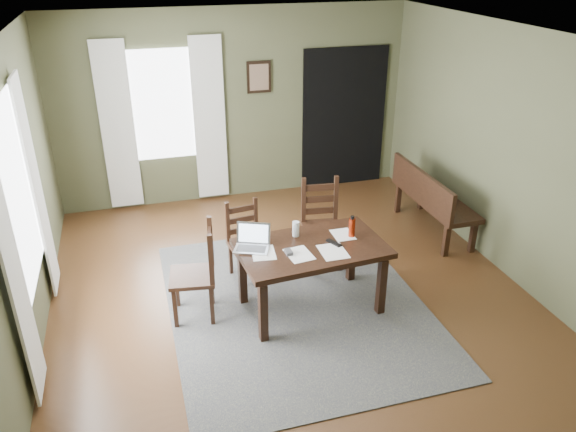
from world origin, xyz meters
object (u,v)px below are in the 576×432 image
object	(u,v)px
chair_end	(198,273)
chair_back_left	(246,242)
chair_back_right	(322,224)
water_bottle	(352,227)
bench	(430,196)
laptop	(252,242)
dining_table	(312,254)

from	to	relation	value
chair_end	chair_back_left	world-z (taller)	chair_end
chair_back_right	water_bottle	size ratio (longest dim) A/B	4.47
bench	laptop	bearing A→B (deg)	112.59
bench	laptop	world-z (taller)	laptop
bench	chair_back_left	bearing A→B (deg)	99.48
chair_end	chair_back_right	distance (m)	1.67
chair_end	chair_back_right	world-z (taller)	chair_back_right
dining_table	water_bottle	xyz separation A→B (m)	(0.45, 0.08, 0.19)
bench	water_bottle	distance (m)	1.96
chair_end	water_bottle	distance (m)	1.62
chair_back_left	laptop	distance (m)	0.75
chair_back_right	dining_table	bearing A→B (deg)	-108.51
dining_table	laptop	size ratio (longest dim) A/B	3.69
chair_back_left	bench	distance (m)	2.55
chair_back_left	chair_back_right	world-z (taller)	chair_back_right
chair_back_right	laptop	xyz separation A→B (m)	(-0.98, -0.71, 0.29)
water_bottle	bench	bearing A→B (deg)	36.06
water_bottle	chair_back_left	bearing A→B (deg)	143.11
dining_table	chair_end	bearing A→B (deg)	165.87
dining_table	chair_back_right	size ratio (longest dim) A/B	1.49
dining_table	chair_end	size ratio (longest dim) A/B	1.50
chair_end	laptop	xyz separation A→B (m)	(0.55, -0.05, 0.30)
chair_back_left	chair_back_right	bearing A→B (deg)	-4.61
bench	laptop	xyz separation A→B (m)	(-2.58, -1.07, 0.29)
water_bottle	chair_end	bearing A→B (deg)	175.99
water_bottle	laptop	bearing A→B (deg)	176.60
laptop	water_bottle	bearing A→B (deg)	19.81
chair_end	water_bottle	size ratio (longest dim) A/B	4.42
chair_back_left	laptop	size ratio (longest dim) A/B	2.15
chair_end	chair_back_left	bearing A→B (deg)	142.77
chair_end	chair_back_right	size ratio (longest dim) A/B	0.99
chair_back_left	water_bottle	xyz separation A→B (m)	(0.95, -0.72, 0.40)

